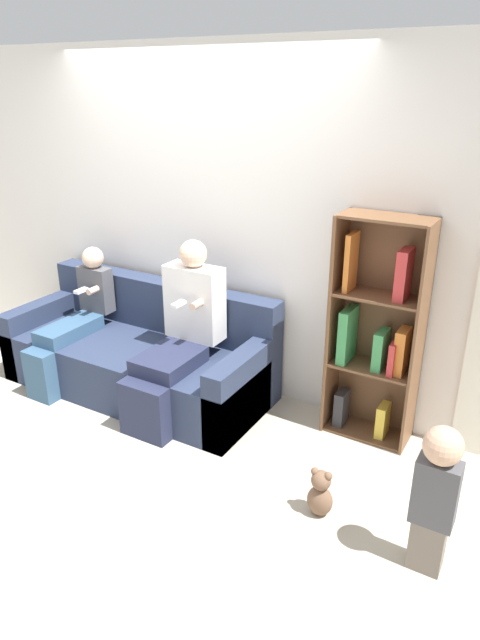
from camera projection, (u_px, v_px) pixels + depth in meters
ground_plane at (131, 430)px, 4.02m from camera, size 14.00×14.00×0.00m
back_wall at (205, 224)px, 4.32m from camera, size 10.00×0.06×2.55m
couch at (140, 356)px, 4.50m from camera, size 2.11×0.87×0.81m
adult_seated at (180, 331)px, 4.06m from camera, size 0.43×0.79×1.25m
child_seated at (73, 320)px, 4.53m from camera, size 0.28×0.81×1.05m
toddler_standing at (436, 493)px, 2.72m from camera, size 0.21×0.19×0.82m
bookshelf at (376, 334)px, 3.74m from camera, size 0.58×0.30×1.53m
teddy_bear at (320, 494)px, 3.19m from camera, size 0.15×0.12×0.30m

